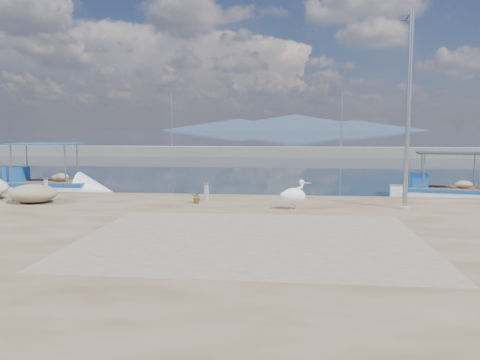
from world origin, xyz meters
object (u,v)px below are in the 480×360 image
object	(u,v)px
bollard_near	(206,190)
lamp_post	(408,117)
pelican	(294,195)
boat_right	(447,195)
boat_left	(45,188)

from	to	relation	value
bollard_near	lamp_post	bearing A→B (deg)	-9.71
pelican	lamp_post	size ratio (longest dim) A/B	0.16
boat_right	lamp_post	world-z (taller)	lamp_post
boat_left	bollard_near	distance (m)	10.56
boat_left	pelican	distance (m)	14.56
boat_left	bollard_near	world-z (taller)	boat_left
boat_right	lamp_post	xyz separation A→B (m)	(-3.46, -6.05, 3.59)
lamp_post	bollard_near	world-z (taller)	lamp_post
boat_left	pelican	bearing A→B (deg)	-29.54
boat_left	boat_right	world-z (taller)	boat_left
boat_right	lamp_post	size ratio (longest dim) A/B	0.82
boat_right	pelican	bearing A→B (deg)	-127.93
pelican	boat_right	bearing A→B (deg)	30.23
boat_left	bollard_near	bearing A→B (deg)	-29.11
boat_right	pelican	world-z (taller)	boat_right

